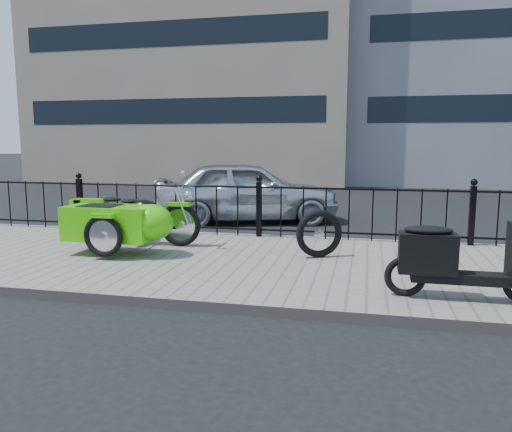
% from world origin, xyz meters
% --- Properties ---
extents(ground, '(120.00, 120.00, 0.00)m').
position_xyz_m(ground, '(0.00, 0.00, 0.00)').
color(ground, black).
rests_on(ground, ground).
extents(sidewalk, '(30.00, 3.80, 0.12)m').
position_xyz_m(sidewalk, '(0.00, -0.50, 0.06)').
color(sidewalk, gray).
rests_on(sidewalk, ground).
extents(curb, '(30.00, 0.10, 0.12)m').
position_xyz_m(curb, '(0.00, 1.44, 0.06)').
color(curb, gray).
rests_on(curb, ground).
extents(iron_fence, '(14.11, 0.11, 1.08)m').
position_xyz_m(iron_fence, '(0.00, 1.30, 0.59)').
color(iron_fence, black).
rests_on(iron_fence, sidewalk).
extents(building_tan, '(14.00, 8.01, 12.00)m').
position_xyz_m(building_tan, '(-6.00, 15.99, 6.00)').
color(building_tan, gray).
rests_on(building_tan, ground).
extents(building_grey, '(12.00, 8.01, 15.00)m').
position_xyz_m(building_grey, '(7.00, 16.99, 7.50)').
color(building_grey, gray).
rests_on(building_grey, ground).
extents(motorcycle_sidecar, '(2.28, 1.48, 0.98)m').
position_xyz_m(motorcycle_sidecar, '(-1.68, -0.41, 0.59)').
color(motorcycle_sidecar, black).
rests_on(motorcycle_sidecar, sidewalk).
extents(scooter, '(1.63, 0.47, 1.10)m').
position_xyz_m(scooter, '(2.75, -1.73, 0.55)').
color(scooter, black).
rests_on(scooter, sidewalk).
extents(spare_tire, '(0.67, 0.39, 0.69)m').
position_xyz_m(spare_tire, '(1.19, -0.10, 0.47)').
color(spare_tire, black).
rests_on(spare_tire, sidewalk).
extents(sedan_car, '(4.35, 2.79, 1.38)m').
position_xyz_m(sedan_car, '(-0.77, 3.56, 0.69)').
color(sedan_car, silver).
rests_on(sedan_car, ground).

